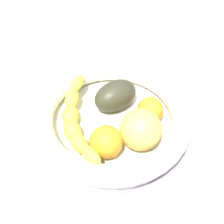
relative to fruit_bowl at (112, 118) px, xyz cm
name	(u,v)px	position (x,y,z in cm)	size (l,w,h in cm)	color
kitchen_counter	(112,133)	(0.00, 0.00, -4.45)	(120.00, 120.00, 3.00)	gray
fruit_bowl	(112,118)	(0.00, 0.00, 0.00)	(30.06, 30.06, 5.68)	silver
banana_draped_left	(75,120)	(-6.44, -2.72, 1.52)	(10.34, 21.36, 4.25)	yellow
orange_front	(108,142)	(0.28, -7.01, 1.76)	(5.87, 5.87, 5.87)	orange
orange_mid_left	(150,110)	(7.06, 1.99, 1.37)	(5.09, 5.09, 5.09)	orange
avocado_dark	(117,96)	(0.39, 4.50, 1.75)	(9.04, 5.95, 5.84)	#363625
apple_yellow	(141,130)	(5.65, -4.05, 2.55)	(7.45, 7.45, 7.45)	#E3CB56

